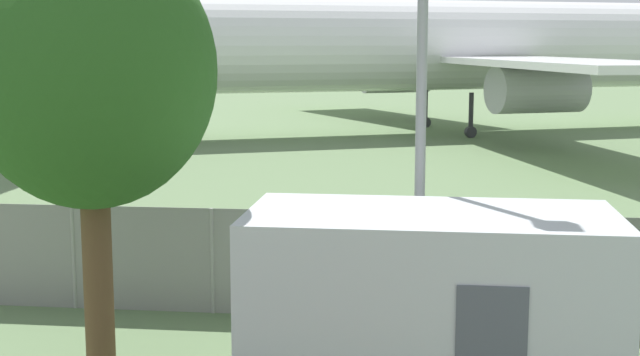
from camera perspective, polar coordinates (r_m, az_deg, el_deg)
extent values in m
cylinder|color=gray|center=(16.65, -15.49, -4.89)|extent=(0.07, 0.07, 1.89)
cylinder|color=gray|center=(15.87, -6.91, -5.30)|extent=(0.07, 0.07, 1.89)
cylinder|color=gray|center=(15.48, 2.33, -5.60)|extent=(0.07, 0.07, 1.89)
cylinder|color=gray|center=(15.51, 11.80, -5.76)|extent=(0.07, 0.07, 1.89)
cube|color=gray|center=(15.87, -6.91, -5.30)|extent=(56.00, 0.01, 1.89)
cylinder|color=white|center=(46.97, 6.10, 8.44)|extent=(36.64, 19.65, 4.66)
cube|color=white|center=(38.21, 15.24, 7.09)|extent=(9.80, 17.91, 0.30)
cylinder|color=#939399|center=(40.66, 13.74, 5.53)|extent=(4.68, 3.62, 2.10)
cube|color=white|center=(57.78, 3.55, 7.82)|extent=(13.55, 17.33, 0.30)
cylinder|color=#939399|center=(55.58, 4.88, 6.54)|extent=(4.68, 3.62, 2.10)
cylinder|color=#2D2D33|center=(43.76, -9.04, 3.83)|extent=(0.24, 0.24, 2.26)
cylinder|color=#2D2D33|center=(43.84, -9.01, 2.73)|extent=(0.63, 0.50, 0.56)
cylinder|color=#2D2D33|center=(45.39, 9.64, 3.99)|extent=(0.24, 0.24, 2.26)
cylinder|color=#2D2D33|center=(45.46, 9.61, 2.92)|extent=(0.63, 0.50, 0.56)
cylinder|color=#2D2D33|center=(50.43, 6.78, 4.51)|extent=(0.24, 0.24, 2.26)
cylinder|color=#2D2D33|center=(50.49, 6.76, 3.55)|extent=(0.63, 0.50, 0.56)
cube|color=silver|center=(11.98, 7.05, -8.25)|extent=(4.84, 2.44, 2.58)
cylinder|color=brown|center=(13.15, -14.02, -6.19)|extent=(0.42, 0.42, 2.90)
ellipsoid|color=#28561E|center=(12.73, -14.51, 6.69)|extent=(3.50, 3.50, 3.85)
cylinder|color=#99999E|center=(13.49, 6.48, 4.02)|extent=(0.16, 0.16, 7.36)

